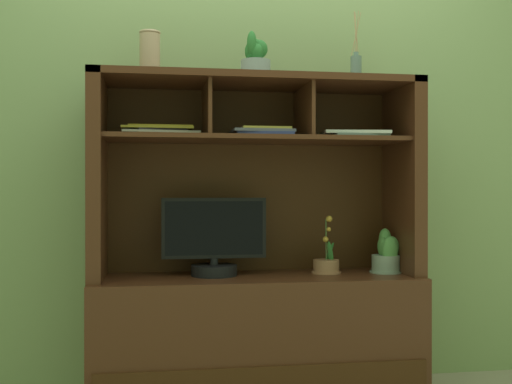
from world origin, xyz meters
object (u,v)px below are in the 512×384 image
Objects in this scene: media_console at (256,303)px; ceramic_vase at (150,54)px; potted_succulent at (255,60)px; magazine_stack_centre at (263,133)px; magazine_stack_left at (159,132)px; potted_orchid at (326,265)px; magazine_stack_right at (354,135)px; tv_monitor at (214,242)px; diffuser_bottle at (356,68)px; potted_fern at (387,255)px.

ceramic_vase is (-0.47, 0.01, 1.11)m from media_console.
magazine_stack_centre is at bearing -37.81° from potted_succulent.
magazine_stack_left is at bearing 35.08° from ceramic_vase.
magazine_stack_centre is (0.03, -0.02, 0.77)m from media_console.
potted_orchid is 0.61m from magazine_stack_right.
tv_monitor is at bearing 175.21° from magazine_stack_right.
ceramic_vase is at bearing 176.24° from magazine_stack_right.
ceramic_vase is (-0.94, 0.01, 0.03)m from diffuser_bottle.
diffuser_bottle is at bearing 2.87° from magazine_stack_centre.
diffuser_bottle reaches higher than ceramic_vase.
media_console is 0.33m from tv_monitor.
potted_succulent is (-0.33, -0.01, 0.93)m from potted_orchid.
potted_orchid is 0.93× the size of magazine_stack_centre.
media_console is 5.09× the size of magazine_stack_centre.
magazine_stack_left is at bearing 171.59° from tv_monitor.
diffuser_bottle is 1.63× the size of ceramic_vase.
potted_fern is (0.61, -0.02, 0.21)m from media_console.
tv_monitor is 1.04m from diffuser_bottle.
potted_fern is 0.59× the size of magazine_stack_left.
magazine_stack_right is at bearing -6.23° from media_console.
magazine_stack_left reaches higher than magazine_stack_right.
diffuser_bottle is at bearing -2.39° from magazine_stack_left.
magazine_stack_right is 1.52× the size of potted_succulent.
tv_monitor reaches higher than potted_fern.
magazine_stack_centre is 0.42m from magazine_stack_right.
potted_succulent reaches higher than tv_monitor.
tv_monitor is 1.64× the size of magazine_stack_centre.
magazine_stack_left is 0.34m from ceramic_vase.
diffuser_bottle is at bearing 0.31° from media_console.
magazine_stack_centre is 0.89× the size of magazine_stack_right.
potted_fern is at bearing 9.78° from magazine_stack_right.
potted_succulent reaches higher than potted_fern.
potted_fern is 1.08m from potted_succulent.
potted_fern is at bearing -1.73° from tv_monitor.
ceramic_vase is (-0.81, -0.00, 0.95)m from potted_orchid.
tv_monitor is 1.34× the size of magazine_stack_left.
potted_succulent is at bearing 173.26° from magazine_stack_right.
magazine_stack_centre is (-0.30, -0.03, 0.60)m from potted_orchid.
diffuser_bottle reaches higher than potted_succulent.
potted_succulent is at bearing 142.19° from magazine_stack_centre.
media_console is at bearing -177.38° from potted_orchid.
magazine_stack_left is at bearing 176.70° from potted_fern.
potted_orchid reaches higher than potted_fern.
media_console reaches higher than potted_orchid.
media_console is 7.30× the size of ceramic_vase.
media_console is 4.16× the size of magazine_stack_left.
magazine_stack_left is 1.76× the size of ceramic_vase.
potted_fern is at bearing -1.85° from media_console.
magazine_stack_left is at bearing 172.59° from magazine_stack_centre.
potted_succulent is at bearing 103.48° from media_console.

